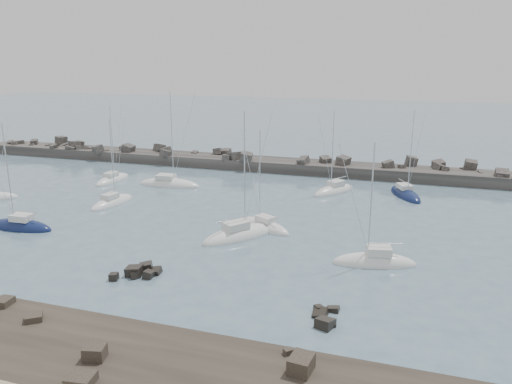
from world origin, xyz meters
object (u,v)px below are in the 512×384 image
Objects in this scene: sailboat_5 at (264,227)px; sailboat_7 at (239,236)px; sailboat_8 at (405,195)px; sailboat_1 at (113,180)px; sailboat_3 at (112,203)px; sailboat_2 at (20,227)px; sailboat_4 at (169,185)px; sailboat_6 at (334,191)px; sailboat_9 at (374,263)px.

sailboat_7 reaches higher than sailboat_5.
sailboat_1 is at bearing -173.47° from sailboat_8.
sailboat_8 is (37.53, 16.49, 0.00)m from sailboat_3.
sailboat_2 is (3.11, -23.32, 0.02)m from sailboat_1.
sailboat_4 reaches higher than sailboat_8.
sailboat_2 is at bearing -106.50° from sailboat_4.
sailboat_3 is 22.60m from sailboat_5.
sailboat_2 reaches higher than sailboat_3.
sailboat_8 reaches higher than sailboat_6.
sailboat_3 is at bearing 161.70° from sailboat_7.
sailboat_9 is at bearing -72.33° from sailboat_6.
sailboat_4 is 1.19× the size of sailboat_6.
sailboat_1 is at bearing 97.59° from sailboat_2.
sailboat_6 reaches higher than sailboat_1.
sailboat_7 is at bearing -18.30° from sailboat_3.
sailboat_5 is at bearing 66.24° from sailboat_7.
sailboat_5 is 19.15m from sailboat_6.
sailboat_7 is at bearing 168.37° from sailboat_9.
sailboat_2 is 25.59m from sailboat_7.
sailboat_7 is (25.08, 5.12, 0.00)m from sailboat_2.
sailboat_8 is (10.03, 1.14, -0.01)m from sailboat_6.
sailboat_6 is at bearing 6.55° from sailboat_1.
sailboat_5 is 24.77m from sailboat_8.
sailboat_6 reaches higher than sailboat_9.
sailboat_2 is at bearing -168.47° from sailboat_7.
sailboat_4 reaches higher than sailboat_3.
sailboat_5 is 0.95× the size of sailboat_6.
sailboat_8 reaches higher than sailboat_1.
sailboat_3 is 36.90m from sailboat_9.
sailboat_4 is 25.22m from sailboat_6.
sailboat_5 is 0.92× the size of sailboat_8.
sailboat_2 reaches higher than sailboat_6.
sailboat_4 is 1.21× the size of sailboat_9.
sailboat_3 is at bearing 172.12° from sailboat_5.
sailboat_7 is at bearing 11.53° from sailboat_2.
sailboat_6 is 26.51m from sailboat_9.
sailboat_8 is at bearing 23.72° from sailboat_3.
sailboat_6 is at bearing 8.93° from sailboat_4.
sailboat_4 is 1.04× the size of sailboat_7.
sailboat_4 reaches higher than sailboat_9.
sailboat_8 reaches higher than sailboat_5.
sailboat_3 reaches higher than sailboat_5.
sailboat_6 is 1.01× the size of sailboat_9.
sailboat_1 reaches higher than sailboat_9.
sailboat_9 is at bearing -94.30° from sailboat_8.
sailboat_1 is 10.04m from sailboat_4.
sailboat_2 is at bearing -177.04° from sailboat_9.
sailboat_5 is at bearing -105.50° from sailboat_6.
sailboat_5 is 0.83× the size of sailboat_7.
sailboat_8 is (15.15, 19.59, 0.00)m from sailboat_5.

